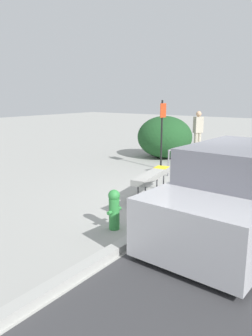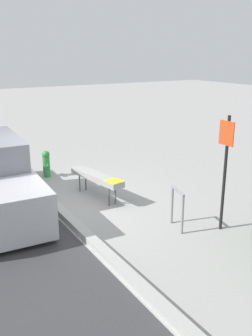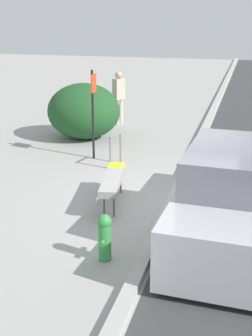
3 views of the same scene
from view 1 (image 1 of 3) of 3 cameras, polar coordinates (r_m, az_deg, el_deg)
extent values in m
plane|color=#9E9E99|center=(7.87, 12.19, -5.94)|extent=(60.00, 60.00, 0.00)
cube|color=#A8A8A3|center=(7.85, 12.21, -5.49)|extent=(60.00, 0.20, 0.13)
cylinder|color=#515156|center=(7.58, 3.39, -4.57)|extent=(0.04, 0.04, 0.46)
cylinder|color=#515156|center=(8.67, 6.56, -2.43)|extent=(0.04, 0.04, 0.46)
cylinder|color=#515156|center=(7.65, 2.11, -4.40)|extent=(0.04, 0.04, 0.46)
cylinder|color=#515156|center=(8.73, 5.41, -2.29)|extent=(0.04, 0.04, 0.46)
cube|color=#999993|center=(8.08, 4.51, -1.32)|extent=(1.77, 0.62, 0.14)
cube|color=yellow|center=(8.69, 6.22, 0.13)|extent=(0.41, 0.39, 0.01)
cylinder|color=gray|center=(10.21, 7.40, 0.83)|extent=(0.05, 0.05, 0.80)
cylinder|color=gray|center=(10.58, 9.24, 1.18)|extent=(0.05, 0.05, 0.80)
cylinder|color=gray|center=(10.32, 8.41, 3.18)|extent=(0.55, 0.18, 0.05)
cylinder|color=black|center=(11.04, 6.21, 5.69)|extent=(0.06, 0.06, 2.30)
cube|color=red|center=(10.96, 6.50, 9.93)|extent=(0.36, 0.02, 0.46)
cylinder|color=#338C3F|center=(6.16, -2.07, -7.96)|extent=(0.20, 0.20, 0.60)
sphere|color=#338C3F|center=(6.05, -2.09, -4.81)|extent=(0.22, 0.22, 0.22)
cylinder|color=#338C3F|center=(6.04, -2.90, -7.80)|extent=(0.08, 0.07, 0.07)
cylinder|color=#338C3F|center=(6.25, -1.27, -7.08)|extent=(0.08, 0.07, 0.07)
ellipsoid|color=#1E4C23|center=(13.16, 6.74, 5.38)|extent=(2.09, 2.19, 1.66)
cylinder|color=#B7AD99|center=(14.77, 12.05, 4.38)|extent=(0.17, 0.17, 0.85)
cylinder|color=#B7AD99|center=(14.88, 12.61, 4.41)|extent=(0.17, 0.17, 0.85)
cube|color=#B7AD99|center=(14.74, 12.47, 7.37)|extent=(0.46, 0.39, 0.70)
sphere|color=tan|center=(14.70, 12.56, 9.19)|extent=(0.24, 0.24, 0.24)
cylinder|color=black|center=(8.20, 17.70, -3.31)|extent=(0.61, 0.21, 0.60)
cylinder|color=black|center=(5.68, 6.50, -9.87)|extent=(0.61, 0.21, 0.60)
cube|color=#B7B7BC|center=(6.54, 19.72, -5.22)|extent=(4.84, 2.01, 0.90)
cube|color=slate|center=(6.18, 19.63, 0.91)|extent=(2.36, 1.71, 0.63)
camera|label=2|loc=(14.45, 36.02, 14.07)|focal=40.00mm
camera|label=3|loc=(2.58, -106.27, 25.79)|focal=50.00mm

